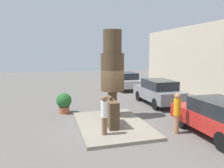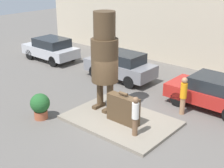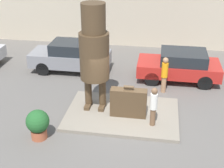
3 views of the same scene
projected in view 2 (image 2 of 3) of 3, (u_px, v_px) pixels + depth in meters
name	position (u px, v px, depth m)	size (l,w,h in m)	color
ground_plane	(120.00, 121.00, 13.30)	(60.00, 60.00, 0.00)	#605B56
pedestal	(120.00, 120.00, 13.27)	(4.56, 3.12, 0.13)	gray
building_backdrop	(214.00, 27.00, 18.49)	(28.00, 0.60, 5.54)	beige
statue_figure	(105.00, 54.00, 13.29)	(1.18, 1.18, 4.36)	#4C3823
giant_suitcase	(123.00, 109.00, 12.76)	(1.44, 0.41, 1.35)	#4C3823
tourist	(135.00, 115.00, 11.69)	(0.27, 0.27, 1.59)	brown
parked_car_silver	(51.00, 49.00, 21.36)	(4.06, 1.86, 1.57)	#B7B7BC
parked_car_grey	(121.00, 65.00, 17.80)	(4.17, 1.72, 1.63)	gray
parked_car_red	(213.00, 92.00, 14.24)	(4.04, 1.88, 1.54)	#B2231E
planter_pot	(40.00, 105.00, 13.34)	(0.84, 0.84, 1.15)	#AD5638
worker_hivis	(183.00, 94.00, 13.63)	(0.30, 0.30, 1.74)	#A87A56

